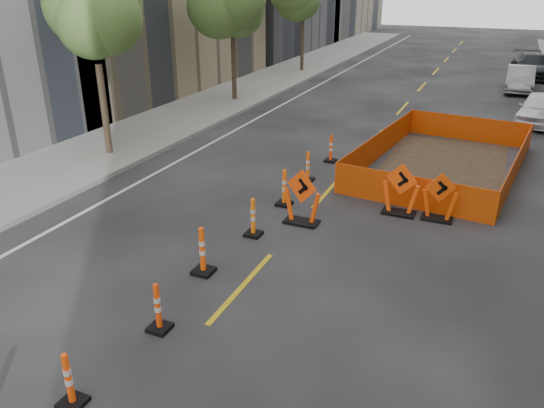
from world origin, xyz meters
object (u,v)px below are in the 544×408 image
at_px(channelizer_7, 308,166).
at_px(channelizer_2, 69,379).
at_px(channelizer_5, 253,217).
at_px(chevron_sign_left, 302,197).
at_px(parked_car_near, 539,109).
at_px(chevron_sign_right, 440,197).
at_px(channelizer_6, 284,187).
at_px(parked_car_mid, 520,79).
at_px(channelizer_4, 202,250).
at_px(parked_car_far, 533,66).
at_px(channelizer_8, 331,148).
at_px(chevron_sign_center, 401,189).
at_px(channelizer_3, 158,307).

bearing_deg(channelizer_7, channelizer_2, -90.02).
height_order(channelizer_5, channelizer_7, channelizer_5).
relative_size(chevron_sign_left, parked_car_near, 0.39).
bearing_deg(chevron_sign_left, channelizer_7, 123.16).
relative_size(channelizer_5, chevron_sign_right, 0.75).
relative_size(channelizer_6, parked_car_mid, 0.26).
xyz_separation_m(channelizer_4, parked_car_far, (7.06, 29.96, 0.17)).
relative_size(parked_car_near, parked_car_mid, 0.94).
distance_m(channelizer_6, parked_car_mid, 21.38).
xyz_separation_m(chevron_sign_right, parked_car_mid, (1.90, 19.78, 0.00)).
relative_size(channelizer_8, chevron_sign_left, 0.65).
xyz_separation_m(chevron_sign_left, parked_car_far, (5.97, 26.67, -0.03)).
height_order(chevron_sign_center, chevron_sign_right, chevron_sign_center).
bearing_deg(channelizer_6, channelizer_4, -92.81).
relative_size(chevron_sign_left, parked_car_far, 0.30).
bearing_deg(channelizer_5, chevron_sign_center, 41.81).
height_order(channelizer_8, parked_car_far, parked_car_far).
relative_size(channelizer_3, channelizer_6, 0.92).
height_order(channelizer_3, channelizer_7, channelizer_3).
bearing_deg(channelizer_2, channelizer_6, 89.61).
xyz_separation_m(channelizer_3, parked_car_far, (6.77, 32.08, 0.23)).
relative_size(chevron_sign_right, parked_car_near, 0.35).
xyz_separation_m(channelizer_2, channelizer_7, (0.00, 10.60, 0.00)).
xyz_separation_m(channelizer_6, chevron_sign_left, (0.89, -0.95, 0.22)).
distance_m(channelizer_3, channelizer_8, 10.60).
xyz_separation_m(channelizer_2, chevron_sign_center, (3.21, 9.17, 0.26)).
bearing_deg(channelizer_2, channelizer_4, 92.02).
bearing_deg(chevron_sign_center, chevron_sign_right, 14.94).
height_order(channelizer_7, parked_car_near, parked_car_near).
relative_size(channelizer_7, chevron_sign_left, 0.65).
relative_size(channelizer_5, parked_car_far, 0.20).
bearing_deg(channelizer_2, parked_car_far, 78.57).
distance_m(channelizer_4, parked_car_near, 18.61).
relative_size(channelizer_2, channelizer_6, 0.90).
relative_size(channelizer_2, channelizer_5, 0.95).
bearing_deg(chevron_sign_left, channelizer_8, 115.33).
height_order(channelizer_4, parked_car_near, parked_car_near).
height_order(channelizer_7, chevron_sign_right, chevron_sign_right).
bearing_deg(parked_car_far, chevron_sign_right, -107.52).
bearing_deg(channelizer_6, parked_car_far, 75.08).
height_order(channelizer_4, channelizer_7, channelizer_4).
bearing_deg(channelizer_3, channelizer_7, 90.95).
distance_m(channelizer_4, chevron_sign_center, 5.97).
relative_size(chevron_sign_center, parked_car_near, 0.38).
distance_m(channelizer_2, channelizer_5, 6.36).
height_order(channelizer_2, channelizer_8, channelizer_8).
xyz_separation_m(parked_car_near, parked_car_far, (-0.03, 12.76, 0.06)).
bearing_deg(channelizer_3, channelizer_5, 90.92).
distance_m(chevron_sign_right, parked_car_mid, 19.87).
xyz_separation_m(channelizer_3, chevron_sign_left, (0.80, 5.41, 0.26)).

